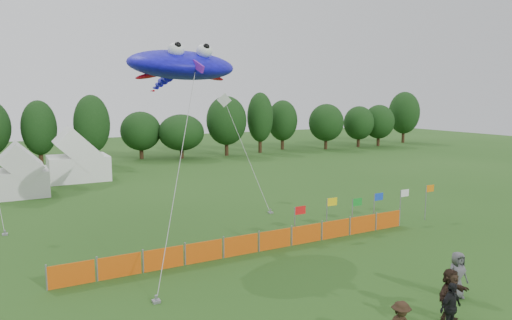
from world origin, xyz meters
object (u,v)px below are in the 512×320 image
stingray_kite (180,66)px  spectator_d (451,308)px  spectator_f (450,295)px  tent_right (78,160)px  spectator_e (457,275)px  tent_left (22,174)px  barrier_fence (258,242)px

stingray_kite → spectator_d: bearing=-74.0°
spectator_d → spectator_f: bearing=36.0°
tent_right → spectator_e: (9.67, -34.47, -1.00)m
tent_left → spectator_e: (14.60, -29.36, -0.81)m
tent_left → spectator_d: bearing=-68.9°
spectator_d → tent_left: bearing=106.8°
spectator_e → barrier_fence: bearing=129.2°
tent_right → spectator_d: (7.10, -36.23, -1.05)m
barrier_fence → stingray_kite: (-2.45, 4.44, 9.10)m
spectator_d → spectator_e: (2.57, 1.76, 0.05)m
tent_left → barrier_fence: size_ratio=0.20×
spectator_f → stingray_kite: 17.24m
spectator_e → spectator_f: 2.20m
spectator_e → tent_left: bearing=128.6°
spectator_d → stingray_kite: (-4.22, 14.68, 8.71)m
stingray_kite → spectator_e: bearing=-62.3°
tent_right → barrier_fence: 26.56m
tent_right → barrier_fence: (5.33, -25.98, -1.44)m
barrier_fence → spectator_d: bearing=-80.2°
barrier_fence → spectator_f: 9.97m
tent_left → barrier_fence: 23.29m
spectator_e → stingray_kite: size_ratio=0.12×
tent_left → tent_right: (4.93, 5.12, 0.19)m
tent_right → spectator_d: bearing=-78.9°
barrier_fence → stingray_kite: size_ratio=1.28×
tent_left → spectator_e: bearing=-63.6°
spectator_f → barrier_fence: bearing=94.3°
spectator_f → tent_left: bearing=102.6°
tent_right → barrier_fence: tent_right is taller
spectator_e → stingray_kite: 16.98m
tent_right → stingray_kite: bearing=-82.4°
tent_left → stingray_kite: (7.81, -16.43, 7.85)m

